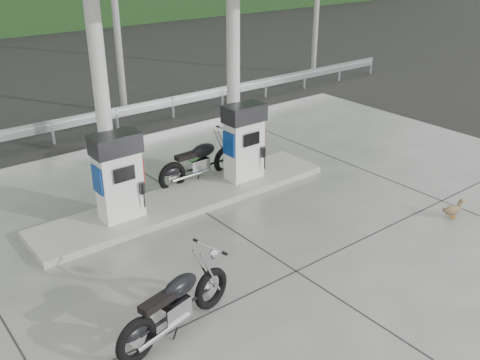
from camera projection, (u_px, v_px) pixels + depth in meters
ground at (260, 249)px, 10.19m from camera, size 160.00×160.00×0.00m
forecourt_apron at (260, 248)px, 10.19m from camera, size 18.00×14.00×0.02m
pump_island at (188, 198)px, 11.94m from camera, size 7.00×1.40×0.15m
gas_pump_left at (119, 177)px, 10.64m from camera, size 0.95×0.55×1.80m
gas_pump_right at (244, 142)px, 12.44m from camera, size 0.95×0.55×1.80m
canopy_column_left at (101, 94)px, 10.26m from camera, size 0.30×0.30×5.00m
canopy_column_right at (233, 71)px, 12.06m from camera, size 0.30×0.30×5.00m
guardrail at (84, 114)px, 15.62m from camera, size 26.00×0.16×1.42m
road at (45, 109)px, 18.42m from camera, size 60.00×7.00×0.01m
motorcycle_left at (176, 304)px, 7.83m from camera, size 2.18×1.11×0.99m
motorcycle_right at (200, 162)px, 12.74m from camera, size 2.17×0.75×1.02m
duck at (453, 210)px, 11.19m from camera, size 0.52×0.28×0.36m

